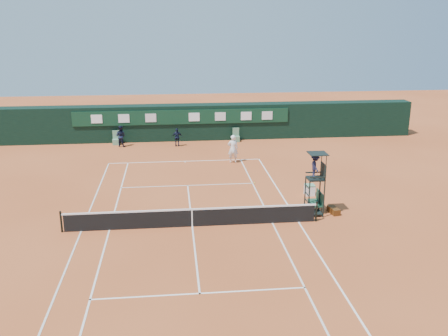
# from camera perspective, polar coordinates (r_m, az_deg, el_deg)

# --- Properties ---
(ground) EXTENTS (90.00, 90.00, 0.00)m
(ground) POSITION_cam_1_polar(r_m,az_deg,el_deg) (25.40, -3.65, -6.69)
(ground) COLOR #C05B2D
(ground) RESTS_ON ground
(court_lines) EXTENTS (11.05, 23.85, 0.01)m
(court_lines) POSITION_cam_1_polar(r_m,az_deg,el_deg) (25.40, -3.65, -6.68)
(court_lines) COLOR white
(court_lines) RESTS_ON ground
(tennis_net) EXTENTS (12.90, 0.10, 1.10)m
(tennis_net) POSITION_cam_1_polar(r_m,az_deg,el_deg) (25.20, -3.67, -5.63)
(tennis_net) COLOR black
(tennis_net) RESTS_ON ground
(back_wall) EXTENTS (40.00, 1.65, 3.00)m
(back_wall) POSITION_cam_1_polar(r_m,az_deg,el_deg) (42.89, -4.81, 5.25)
(back_wall) COLOR black
(back_wall) RESTS_ON ground
(linesman_chair_left) EXTENTS (0.55, 0.50, 1.15)m
(linesman_chair_left) POSITION_cam_1_polar(r_m,az_deg,el_deg) (42.17, -12.23, 3.06)
(linesman_chair_left) COLOR #5F926F
(linesman_chair_left) RESTS_ON ground
(linesman_chair_right) EXTENTS (0.55, 0.50, 1.15)m
(linesman_chair_right) POSITION_cam_1_polar(r_m,az_deg,el_deg) (42.26, 1.39, 3.47)
(linesman_chair_right) COLOR #5A8964
(linesman_chair_right) RESTS_ON ground
(umpire_chair) EXTENTS (0.96, 0.95, 3.42)m
(umpire_chair) POSITION_cam_1_polar(r_m,az_deg,el_deg) (26.38, 10.43, -0.33)
(umpire_chair) COLOR black
(umpire_chair) RESTS_ON ground
(player_bench) EXTENTS (0.56, 1.20, 1.10)m
(player_bench) POSITION_cam_1_polar(r_m,az_deg,el_deg) (27.58, 10.59, -3.66)
(player_bench) COLOR #1B442D
(player_bench) RESTS_ON ground
(tennis_bag) EXTENTS (0.52, 0.92, 0.33)m
(tennis_bag) POSITION_cam_1_polar(r_m,az_deg,el_deg) (27.56, 12.42, -4.76)
(tennis_bag) COLOR black
(tennis_bag) RESTS_ON ground
(cooler) EXTENTS (0.57, 0.57, 0.65)m
(cooler) POSITION_cam_1_polar(r_m,az_deg,el_deg) (29.98, 9.75, -2.47)
(cooler) COLOR white
(cooler) RESTS_ON ground
(tennis_ball) EXTENTS (0.07, 0.07, 0.07)m
(tennis_ball) POSITION_cam_1_polar(r_m,az_deg,el_deg) (31.72, 3.51, -1.71)
(tennis_ball) COLOR yellow
(tennis_ball) RESTS_ON ground
(player) EXTENTS (0.77, 0.53, 2.04)m
(player) POSITION_cam_1_polar(r_m,az_deg,el_deg) (35.94, 1.03, 2.21)
(player) COLOR white
(player) RESTS_ON ground
(ball_kid_left) EXTENTS (1.02, 0.91, 1.73)m
(ball_kid_left) POSITION_cam_1_polar(r_m,az_deg,el_deg) (41.34, -11.73, 3.59)
(ball_kid_left) COLOR black
(ball_kid_left) RESTS_ON ground
(ball_kid_right) EXTENTS (0.89, 0.40, 1.50)m
(ball_kid_right) POSITION_cam_1_polar(r_m,az_deg,el_deg) (40.77, -5.37, 3.52)
(ball_kid_right) COLOR black
(ball_kid_right) RESTS_ON ground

